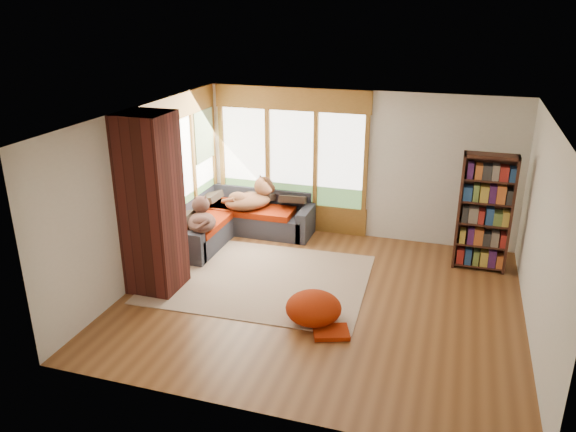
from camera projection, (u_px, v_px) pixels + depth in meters
The scene contains 17 objects.
floor at pixel (321, 299), 8.01m from camera, with size 5.50×5.50×0.00m, color brown.
ceiling at pixel (325, 118), 7.08m from camera, with size 5.50×5.50×0.00m, color white.
wall_back at pixel (357, 165), 9.78m from camera, with size 5.50×0.04×2.60m, color silver.
wall_front at pixel (259, 303), 5.32m from camera, with size 5.50×0.04×2.60m, color silver.
wall_left at pixel (143, 194), 8.31m from camera, with size 0.04×5.00×2.60m, color silver.
wall_right at pixel (543, 238), 6.78m from camera, with size 0.04×5.00×2.60m, color silver.
windows_back at pixel (291, 158), 10.07m from camera, with size 2.82×0.10×1.90m.
windows_left at pixel (182, 170), 9.36m from camera, with size 0.10×2.62×1.90m.
roller_blind at pixel (204, 136), 9.94m from camera, with size 0.03×0.72×0.90m, color gray.
brick_chimney at pixel (151, 204), 7.90m from camera, with size 0.70×0.70×2.60m, color #471914.
sectional_sofa at pixel (238, 222), 9.96m from camera, with size 2.20×2.20×0.80m.
area_rug at pixel (260, 278), 8.59m from camera, with size 3.22×2.46×0.01m, color beige.
bookshelf at pixel (484, 213), 8.61m from camera, with size 0.80×0.27×1.86m.
pouf at pixel (314, 307), 7.38m from camera, with size 0.74×0.74×0.40m, color #9B2406.
dog_tan at pixel (252, 193), 9.99m from camera, with size 0.99×0.97×0.49m.
dog_brindle at pixel (201, 213), 9.14m from camera, with size 0.74×0.86×0.42m.
throw_pillows at pixel (243, 196), 9.82m from camera, with size 1.98×1.68×0.45m.
Camera 1 is at (1.66, -6.88, 3.98)m, focal length 35.00 mm.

